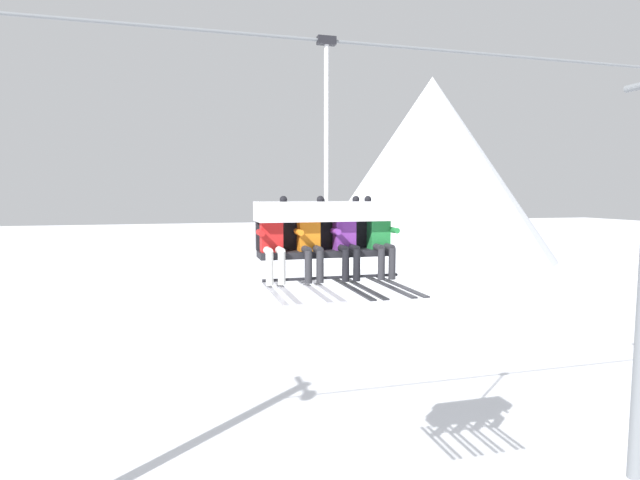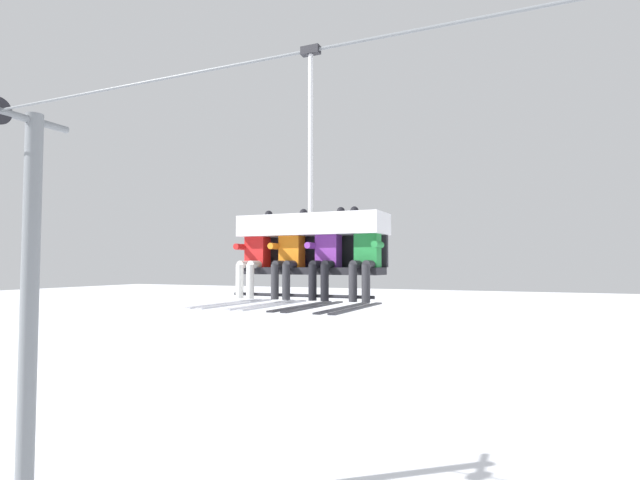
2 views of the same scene
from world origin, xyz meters
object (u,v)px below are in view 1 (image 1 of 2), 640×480
skier_orange (311,239)px  skier_green (381,238)px  skier_red (273,240)px  skier_purple (347,238)px  chairlift_chair (325,218)px

skier_orange → skier_green: same height
skier_red → skier_purple: 1.15m
skier_red → skier_purple: bearing=0.0°
chairlift_chair → skier_orange: bearing=-143.0°
chairlift_chair → skier_green: 0.93m
skier_orange → skier_purple: (0.57, 0.00, 0.00)m
skier_red → skier_green: same height
chairlift_chair → skier_red: bearing=-166.0°
skier_orange → skier_green: bearing=0.0°
chairlift_chair → skier_purple: bearing=-36.4°
chairlift_chair → skier_orange: chairlift_chair is taller
skier_purple → chairlift_chair: bearing=143.6°
chairlift_chair → skier_green: (0.86, -0.21, -0.30)m
chairlift_chair → skier_orange: 0.47m
skier_red → skier_orange: (0.57, 0.00, 0.00)m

